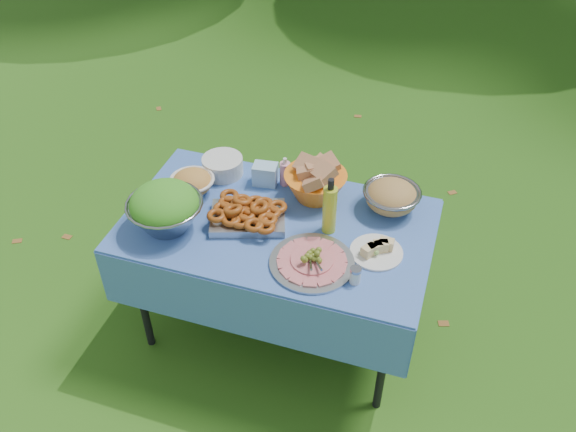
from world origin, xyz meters
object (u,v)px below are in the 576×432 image
object	(u,v)px
plate_stack	(223,166)
pasta_bowl_steel	(392,196)
bread_bowl	(315,180)
charcuterie_platter	(312,257)
salad_bowl	(165,208)
oil_bottle	(330,206)
picnic_table	(278,279)

from	to	relation	value
plate_stack	pasta_bowl_steel	size ratio (longest dim) A/B	0.77
bread_bowl	charcuterie_platter	bearing A→B (deg)	-75.53
bread_bowl	pasta_bowl_steel	distance (m)	0.38
salad_bowl	oil_bottle	world-z (taller)	oil_bottle
pasta_bowl_steel	charcuterie_platter	world-z (taller)	pasta_bowl_steel
bread_bowl	pasta_bowl_steel	world-z (taller)	bread_bowl
picnic_table	plate_stack	size ratio (longest dim) A/B	6.87
picnic_table	bread_bowl	world-z (taller)	bread_bowl
bread_bowl	charcuterie_platter	size ratio (longest dim) A/B	0.82
charcuterie_platter	plate_stack	bearing A→B (deg)	141.57
bread_bowl	pasta_bowl_steel	bearing A→B (deg)	3.80
plate_stack	salad_bowl	bearing A→B (deg)	-100.15
charcuterie_platter	salad_bowl	bearing A→B (deg)	177.81
plate_stack	charcuterie_platter	size ratio (longest dim) A/B	0.56
oil_bottle	plate_stack	bearing A→B (deg)	157.80
picnic_table	plate_stack	bearing A→B (deg)	143.50
picnic_table	oil_bottle	distance (m)	0.58
salad_bowl	pasta_bowl_steel	size ratio (longest dim) A/B	1.28
pasta_bowl_steel	charcuterie_platter	bearing A→B (deg)	-117.70
bread_bowl	charcuterie_platter	world-z (taller)	bread_bowl
salad_bowl	oil_bottle	bearing A→B (deg)	16.19
salad_bowl	charcuterie_platter	size ratio (longest dim) A/B	0.93
picnic_table	charcuterie_platter	bearing A→B (deg)	-41.48
bread_bowl	oil_bottle	world-z (taller)	oil_bottle
salad_bowl	charcuterie_platter	bearing A→B (deg)	-2.19
salad_bowl	plate_stack	xyz separation A→B (m)	(0.09, 0.48, -0.07)
pasta_bowl_steel	oil_bottle	bearing A→B (deg)	-134.50
picnic_table	pasta_bowl_steel	world-z (taller)	pasta_bowl_steel
salad_bowl	plate_stack	size ratio (longest dim) A/B	1.66
charcuterie_platter	oil_bottle	distance (m)	0.26
salad_bowl	charcuterie_platter	distance (m)	0.72
picnic_table	plate_stack	distance (m)	0.66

